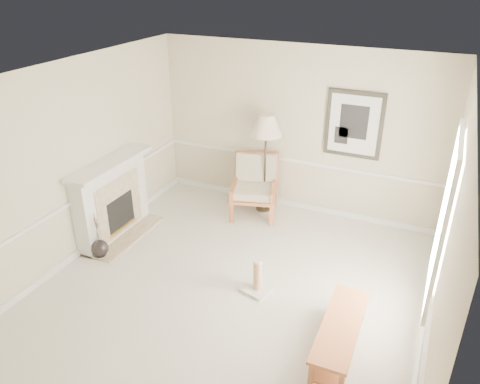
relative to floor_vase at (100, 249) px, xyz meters
name	(u,v)px	position (x,y,z in m)	size (l,w,h in m)	color
ground	(229,292)	(2.15, 0.04, -0.14)	(5.50, 5.50, 0.00)	silver
room	(240,166)	(2.29, 0.12, 1.72)	(5.04, 5.54, 2.92)	beige
fireplace	(112,199)	(-0.19, 0.64, 0.50)	(0.64, 1.64, 1.31)	white
floor_vase	(100,249)	(0.00, 0.00, 0.00)	(0.27, 0.27, 0.78)	black
armchair	(255,183)	(1.58, 2.32, 0.42)	(0.98, 1.02, 1.04)	#AD5C37
floor_lamp	(266,128)	(1.71, 2.44, 1.41)	(0.60, 0.60, 1.77)	black
bench	(340,333)	(3.77, -0.40, 0.12)	(0.44, 1.40, 0.40)	#AD5C37
scratching_post	(257,281)	(2.49, 0.23, 0.02)	(0.43, 0.43, 0.50)	beige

